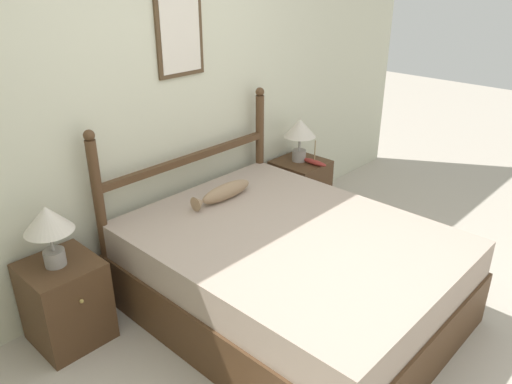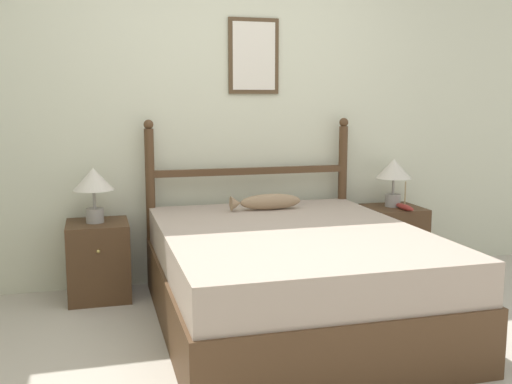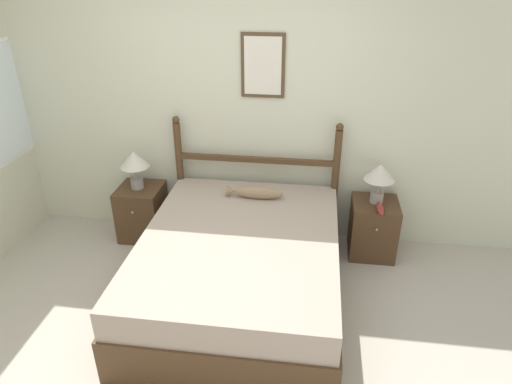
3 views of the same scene
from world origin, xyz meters
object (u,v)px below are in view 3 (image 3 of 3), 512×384
at_px(nightstand_right, 373,228).
at_px(model_boat, 380,208).
at_px(table_lamp_left, 134,162).
at_px(nightstand_left, 142,212).
at_px(table_lamp_right, 380,175).
at_px(fish_pillow, 255,192).
at_px(bed, 240,268).

relative_size(nightstand_right, model_boat, 2.13).
bearing_deg(table_lamp_left, model_boat, -3.37).
bearing_deg(model_boat, nightstand_left, 176.62).
xyz_separation_m(table_lamp_left, table_lamp_right, (2.29, 0.02, 0.00)).
relative_size(nightstand_right, table_lamp_right, 1.42).
bearing_deg(table_lamp_right, table_lamp_left, -179.46).
xyz_separation_m(nightstand_right, table_lamp_right, (-0.00, 0.02, 0.55)).
height_order(model_boat, fish_pillow, model_boat).
distance_m(table_lamp_right, fish_pillow, 1.13).
height_order(nightstand_left, table_lamp_right, table_lamp_right).
relative_size(table_lamp_left, fish_pillow, 0.74).
relative_size(table_lamp_left, model_boat, 1.50).
bearing_deg(nightstand_right, nightstand_left, 180.00).
distance_m(nightstand_left, nightstand_right, 2.28).
distance_m(bed, fish_pillow, 0.75).
height_order(table_lamp_left, table_lamp_right, same).
height_order(nightstand_left, table_lamp_left, table_lamp_left).
bearing_deg(fish_pillow, table_lamp_left, 171.88).
relative_size(nightstand_right, table_lamp_left, 1.42).
bearing_deg(nightstand_left, fish_pillow, -8.21).
distance_m(table_lamp_left, model_boat, 2.33).
bearing_deg(fish_pillow, nightstand_right, 8.72).
xyz_separation_m(nightstand_right, model_boat, (0.02, -0.14, 0.30)).
bearing_deg(fish_pillow, table_lamp_right, 9.82).
bearing_deg(bed, table_lamp_left, 144.35).
relative_size(nightstand_right, fish_pillow, 1.05).
relative_size(bed, nightstand_left, 3.71).
height_order(bed, fish_pillow, fish_pillow).
height_order(nightstand_right, fish_pillow, fish_pillow).
relative_size(bed, table_lamp_left, 5.27).
bearing_deg(fish_pillow, bed, -93.05).
xyz_separation_m(nightstand_left, model_boat, (2.30, -0.14, 0.30)).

